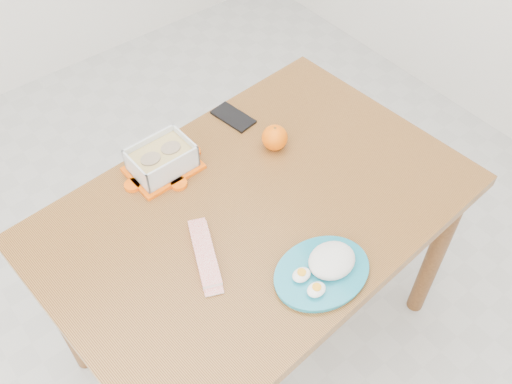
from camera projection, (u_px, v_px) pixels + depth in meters
ground at (205, 311)px, 2.21m from camera, size 3.50×3.50×0.00m
dining_table at (256, 228)px, 1.66m from camera, size 1.24×0.88×0.75m
food_container at (162, 160)px, 1.64m from camera, size 0.21×0.16×0.09m
orange_fruit at (275, 138)px, 1.71m from camera, size 0.08×0.08×0.08m
rice_plate at (325, 268)px, 1.43m from camera, size 0.27×0.27×0.07m
candy_bar at (205, 254)px, 1.47m from camera, size 0.13×0.20×0.02m
smartphone at (233, 117)px, 1.82m from camera, size 0.09×0.15×0.01m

